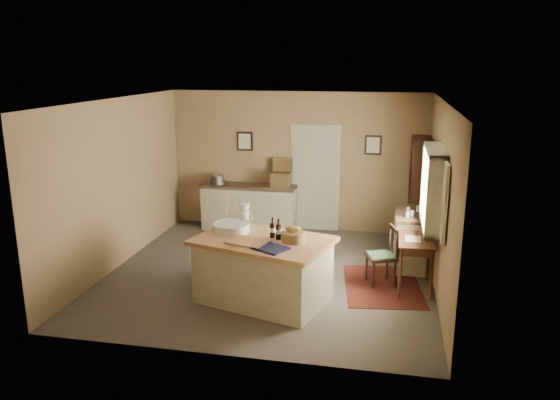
{
  "coord_description": "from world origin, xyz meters",
  "views": [
    {
      "loc": [
        1.74,
        -7.86,
        3.28
      ],
      "look_at": [
        0.11,
        0.23,
        1.15
      ],
      "focal_mm": 35.0,
      "sensor_mm": 36.0,
      "label": 1
    }
  ],
  "objects_px": {
    "sideboard": "(249,206)",
    "desk_chair": "(381,257)",
    "right_cabinet": "(413,239)",
    "shelving_unit": "(421,192)",
    "work_island": "(263,268)",
    "writing_desk": "(416,246)"
  },
  "relations": [
    {
      "from": "sideboard",
      "to": "desk_chair",
      "type": "distance_m",
      "value": 3.46
    },
    {
      "from": "right_cabinet",
      "to": "desk_chair",
      "type": "bearing_deg",
      "value": -119.44
    },
    {
      "from": "desk_chair",
      "to": "shelving_unit",
      "type": "bearing_deg",
      "value": 51.75
    },
    {
      "from": "desk_chair",
      "to": "shelving_unit",
      "type": "height_order",
      "value": "shelving_unit"
    },
    {
      "from": "sideboard",
      "to": "work_island",
      "type": "bearing_deg",
      "value": -72.24
    },
    {
      "from": "writing_desk",
      "to": "right_cabinet",
      "type": "height_order",
      "value": "right_cabinet"
    },
    {
      "from": "shelving_unit",
      "to": "writing_desk",
      "type": "bearing_deg",
      "value": -94.19
    },
    {
      "from": "work_island",
      "to": "sideboard",
      "type": "relative_size",
      "value": 1.1
    },
    {
      "from": "writing_desk",
      "to": "shelving_unit",
      "type": "distance_m",
      "value": 2.1
    },
    {
      "from": "shelving_unit",
      "to": "work_island",
      "type": "bearing_deg",
      "value": -127.64
    },
    {
      "from": "writing_desk",
      "to": "shelving_unit",
      "type": "relative_size",
      "value": 0.42
    },
    {
      "from": "sideboard",
      "to": "writing_desk",
      "type": "bearing_deg",
      "value": -36.98
    },
    {
      "from": "writing_desk",
      "to": "right_cabinet",
      "type": "relative_size",
      "value": 0.77
    },
    {
      "from": "work_island",
      "to": "sideboard",
      "type": "height_order",
      "value": "work_island"
    },
    {
      "from": "right_cabinet",
      "to": "sideboard",
      "type": "bearing_deg",
      "value": 155.87
    },
    {
      "from": "desk_chair",
      "to": "right_cabinet",
      "type": "xyz_separation_m",
      "value": [
        0.49,
        0.87,
        0.02
      ]
    },
    {
      "from": "desk_chair",
      "to": "sideboard",
      "type": "bearing_deg",
      "value": 118.76
    },
    {
      "from": "desk_chair",
      "to": "right_cabinet",
      "type": "bearing_deg",
      "value": 40.18
    },
    {
      "from": "sideboard",
      "to": "desk_chair",
      "type": "bearing_deg",
      "value": -40.86
    },
    {
      "from": "work_island",
      "to": "desk_chair",
      "type": "height_order",
      "value": "work_island"
    },
    {
      "from": "desk_chair",
      "to": "right_cabinet",
      "type": "relative_size",
      "value": 0.81
    },
    {
      "from": "right_cabinet",
      "to": "shelving_unit",
      "type": "bearing_deg",
      "value": 82.3
    }
  ]
}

